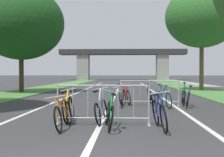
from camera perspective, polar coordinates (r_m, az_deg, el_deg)
The scene contains 22 objects.
grass_verge_left at distance 30.34m, azimuth -10.68°, elevation -1.45°, with size 3.07×63.07×0.05m, color #477A38.
grass_verge_right at distance 30.06m, azimuth 13.62°, elevation -1.48°, with size 3.07×63.07×0.05m, color #477A38.
sidewalk_path_right at distance 30.61m, azimuth 18.08°, elevation -1.43°, with size 1.77×63.07×0.08m, color gray.
lane_stripe_center at distance 21.98m, azimuth 0.96°, elevation -2.45°, with size 0.14×36.48×0.01m, color silver.
lane_stripe_right_lane at distance 22.06m, azimuth 7.87°, elevation -2.44°, with size 0.14×36.48×0.01m, color silver.
lane_stripe_left_lane at distance 22.22m, azimuth -5.89°, elevation -2.41°, with size 0.14×36.48×0.01m, color silver.
overpass_bridge at distance 55.87m, azimuth 2.03°, elevation 3.84°, with size 23.50×3.01×5.72m.
tree_left_maple_mid at distance 21.68m, azimuth -17.01°, elevation 10.06°, with size 5.90×5.90×7.27m.
tree_right_oak_near at distance 23.90m, azimuth 16.81°, elevation 11.23°, with size 5.50×5.50×7.93m.
crowd_barrier_nearest at distance 7.78m, azimuth -1.73°, elevation -5.10°, with size 2.45×0.45×1.05m.
crowd_barrier_second at distance 12.40m, azimuth 7.21°, elevation -2.80°, with size 2.45×0.45×1.05m.
bicycle_teal_0 at distance 13.01m, azimuth 13.54°, elevation -3.34°, with size 0.51×1.69×0.97m.
bicycle_blue_1 at distance 7.29m, azimuth 8.98°, elevation -6.69°, with size 0.47×1.71×0.96m.
bicycle_green_2 at distance 7.35m, azimuth -0.47°, elevation -6.75°, with size 0.52×1.69×0.94m.
bicycle_black_3 at distance 12.91m, azimuth 7.30°, elevation -3.39°, with size 0.53×1.68×0.89m.
bicycle_silver_4 at distance 8.21m, azimuth -2.11°, elevation -6.00°, with size 0.45×1.71×0.96m.
bicycle_red_5 at distance 12.89m, azimuth 2.76°, elevation -3.35°, with size 0.61×1.59×0.92m.
bicycle_orange_6 at distance 7.43m, azimuth -9.30°, elevation -6.73°, with size 0.49×1.71×0.89m.
bicycle_purple_7 at distance 12.22m, azimuth 14.37°, elevation -3.62°, with size 0.66×1.72×0.88m.
bicycle_white_8 at distance 12.04m, azimuth 1.68°, elevation -3.66°, with size 0.43×1.59×0.92m.
bicycle_yellow_9 at distance 8.53m, azimuth -8.40°, elevation -5.66°, with size 0.46×1.68×0.91m.
bicycle_teal_10 at distance 11.89m, azimuth 9.92°, elevation -3.73°, with size 0.51×1.61×0.96m.
Camera 1 is at (0.67, -3.68, 1.36)m, focal length 47.76 mm.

